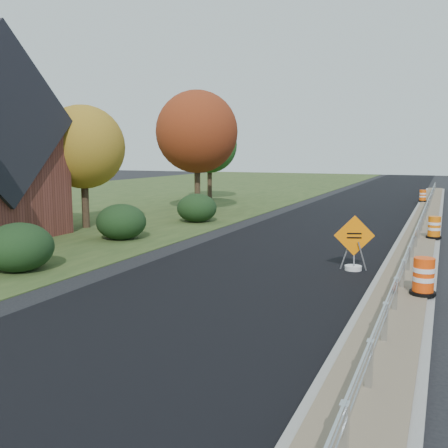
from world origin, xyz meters
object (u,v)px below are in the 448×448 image
at_px(barrel_median_near, 423,277).
at_px(barrel_median_far, 423,196).
at_px(barrel_median_mid, 434,228).
at_px(caution_sign, 354,257).

xyz_separation_m(barrel_median_near, barrel_median_far, (-1.06, 24.93, -0.04)).
relative_size(barrel_median_near, barrel_median_mid, 1.03).
bearing_deg(barrel_median_mid, barrel_median_near, -90.26).
height_order(caution_sign, barrel_median_mid, caution_sign).
relative_size(barrel_median_mid, barrel_median_far, 1.07).
bearing_deg(caution_sign, barrel_median_mid, 49.27).
bearing_deg(barrel_median_near, barrel_median_far, 92.43).
height_order(caution_sign, barrel_median_near, caution_sign).
xyz_separation_m(barrel_median_near, barrel_median_mid, (0.04, 8.83, -0.01)).
height_order(barrel_median_near, barrel_median_far, barrel_median_near).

